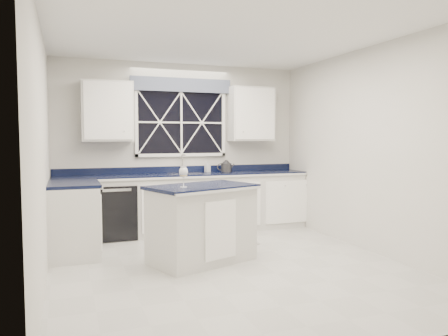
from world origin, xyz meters
name	(u,v)px	position (x,y,z in m)	size (l,w,h in m)	color
ground	(229,266)	(0.00, 0.00, 0.00)	(4.50, 4.50, 0.00)	#B5B5B0
back_wall	(181,147)	(0.00, 2.25, 1.35)	(4.00, 0.10, 2.70)	silver
base_cabinets	(168,207)	(-0.33, 1.78, 0.45)	(3.99, 1.60, 0.90)	silver
countertop	(186,175)	(0.00, 1.95, 0.92)	(3.98, 0.64, 0.04)	black
dishwasher	(115,211)	(-1.10, 1.95, 0.41)	(0.60, 0.58, 0.82)	black
window	(181,118)	(0.00, 2.20, 1.83)	(1.65, 0.09, 1.26)	black
upper_cabinets	(183,113)	(0.00, 2.08, 1.90)	(3.10, 0.34, 0.90)	silver
faucet	(183,163)	(0.00, 2.14, 1.10)	(0.05, 0.20, 0.30)	#B6B6B9
island	(202,223)	(-0.25, 0.30, 0.47)	(1.43, 1.13, 0.93)	silver
rug	(209,239)	(0.19, 1.35, 0.01)	(1.50, 1.09, 0.02)	#A2A29D
kettle	(226,166)	(0.71, 2.03, 1.03)	(0.29, 0.21, 0.21)	#303032
wine_glass	(183,173)	(-0.51, 0.16, 1.10)	(0.10, 0.10, 0.24)	silver
soap_bottle	(207,167)	(0.43, 2.15, 1.03)	(0.08, 0.08, 0.17)	silver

